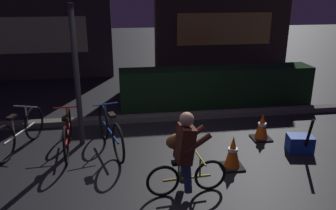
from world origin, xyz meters
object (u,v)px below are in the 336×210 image
parked_bike_center_right (110,131)px  cyclist (185,153)px  street_post (77,78)px  parked_bike_center_left (67,133)px  traffic_cone_near (233,153)px  parked_bike_left_mid (20,132)px  blue_crate (300,143)px  closed_umbrella (308,137)px  traffic_cone_far (262,127)px

parked_bike_center_right → cyclist: (1.06, -1.55, 0.27)m
street_post → parked_bike_center_left: bearing=-130.4°
street_post → traffic_cone_near: street_post is taller
parked_bike_left_mid → blue_crate: 5.06m
closed_umbrella → parked_bike_left_mid: bearing=-82.1°
traffic_cone_far → closed_umbrella: size_ratio=0.63×
parked_bike_center_left → cyclist: bearing=-135.6°
traffic_cone_near → closed_umbrella: 1.40m
parked_bike_left_mid → parked_bike_center_left: size_ratio=0.96×
parked_bike_left_mid → parked_bike_center_left: same height
parked_bike_center_right → traffic_cone_far: size_ratio=3.17×
traffic_cone_near → cyclist: cyclist is taller
parked_bike_center_left → closed_umbrella: bearing=-105.9°
parked_bike_center_left → traffic_cone_near: parked_bike_center_left is taller
street_post → cyclist: bearing=-49.8°
street_post → cyclist: size_ratio=2.06×
parked_bike_left_mid → parked_bike_center_right: parked_bike_center_right is taller
parked_bike_center_left → parked_bike_center_right: bearing=-100.2°
parked_bike_center_right → traffic_cone_near: bearing=-130.7°
blue_crate → parked_bike_center_right: bearing=170.6°
traffic_cone_far → cyclist: (-1.84, -1.60, 0.37)m
traffic_cone_far → cyclist: size_ratio=0.43×
blue_crate → cyclist: (-2.31, -1.00, 0.48)m
traffic_cone_far → blue_crate: traffic_cone_far is taller
blue_crate → parked_bike_left_mid: bearing=170.7°
parked_bike_center_right → blue_crate: bearing=-114.2°
traffic_cone_near → blue_crate: (1.40, 0.40, -0.12)m
parked_bike_center_left → parked_bike_center_right: parked_bike_center_right is taller
traffic_cone_near → traffic_cone_far: size_ratio=1.05×
parked_bike_left_mid → closed_umbrella: (4.98, -1.07, 0.05)m
blue_crate → cyclist: bearing=-156.7°
closed_umbrella → traffic_cone_near: bearing=-63.8°
parked_bike_left_mid → parked_bike_center_right: (1.62, -0.26, 0.02)m
street_post → closed_umbrella: size_ratio=3.03×
closed_umbrella → parked_bike_center_left: bearing=-82.3°
parked_bike_left_mid → closed_umbrella: bearing=-84.1°
traffic_cone_near → blue_crate: bearing=16.0°
blue_crate → parked_bike_center_left: bearing=171.1°
parked_bike_left_mid → blue_crate: size_ratio=3.54×
parked_bike_left_mid → traffic_cone_far: size_ratio=2.91×
traffic_cone_far → blue_crate: (0.47, -0.60, -0.11)m
street_post → parked_bike_left_mid: size_ratio=1.65×
parked_bike_left_mid → blue_crate: parked_bike_left_mid is taller
traffic_cone_near → cyclist: size_ratio=0.45×
parked_bike_left_mid → blue_crate: (4.99, -0.82, -0.19)m
cyclist → traffic_cone_near: bearing=28.2°
traffic_cone_near → cyclist: (-0.91, -0.60, 0.36)m
parked_bike_center_left → traffic_cone_near: (2.74, -1.04, -0.07)m
street_post → traffic_cone_near: (2.52, -1.30, -1.02)m
street_post → traffic_cone_far: 3.61m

